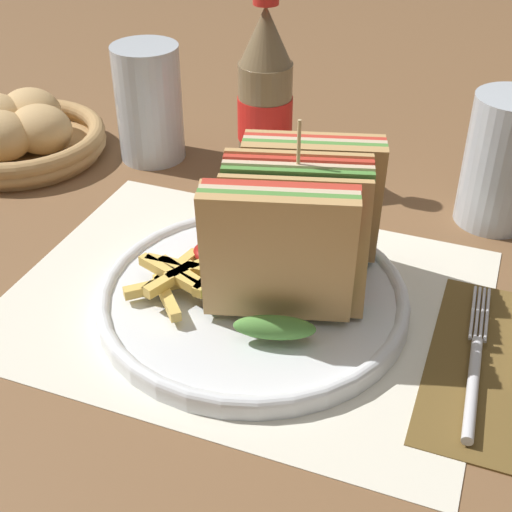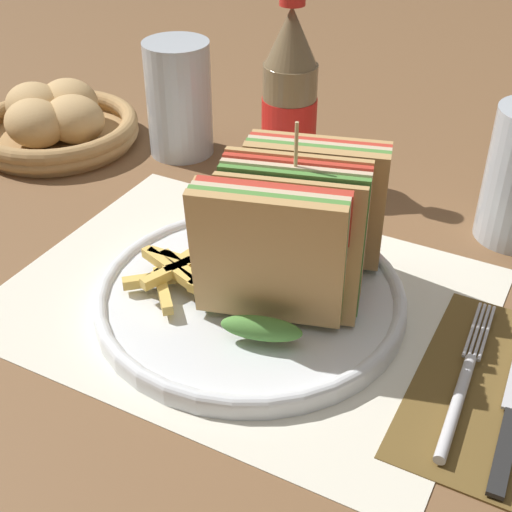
{
  "view_description": "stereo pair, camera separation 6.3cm",
  "coord_description": "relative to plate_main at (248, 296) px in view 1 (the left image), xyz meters",
  "views": [
    {
      "loc": [
        0.18,
        -0.45,
        0.4
      ],
      "look_at": [
        -0.0,
        0.03,
        0.04
      ],
      "focal_mm": 50.0,
      "sensor_mm": 36.0,
      "label": 1
    },
    {
      "loc": [
        0.24,
        -0.43,
        0.4
      ],
      "look_at": [
        -0.0,
        0.03,
        0.04
      ],
      "focal_mm": 50.0,
      "sensor_mm": 36.0,
      "label": 2
    }
  ],
  "objects": [
    {
      "name": "glass_near",
      "position": [
        0.19,
        0.23,
        0.06
      ],
      "size": [
        0.08,
        0.08,
        0.14
      ],
      "color": "silver",
      "rests_on": "ground_plane"
    },
    {
      "name": "fork",
      "position": [
        0.2,
        -0.02,
        -0.0
      ],
      "size": [
        0.02,
        0.19,
        0.01
      ],
      "rotation": [
        0.0,
        0.0,
        0.05
      ],
      "color": "silver",
      "rests_on": "napkin"
    },
    {
      "name": "placemat",
      "position": [
        -0.0,
        0.0,
        -0.01
      ],
      "size": [
        0.42,
        0.32,
        0.0
      ],
      "color": "silver",
      "rests_on": "ground_plane"
    },
    {
      "name": "bread_basket",
      "position": [
        -0.37,
        0.18,
        0.02
      ],
      "size": [
        0.2,
        0.2,
        0.07
      ],
      "color": "#AD8451",
      "rests_on": "ground_plane"
    },
    {
      "name": "napkin",
      "position": [
        0.22,
        -0.01,
        -0.01
      ],
      "size": [
        0.11,
        0.21,
        0.0
      ],
      "color": "brown",
      "rests_on": "ground_plane"
    },
    {
      "name": "ketchup_blob",
      "position": [
        -0.04,
        0.03,
        0.02
      ],
      "size": [
        0.04,
        0.04,
        0.01
      ],
      "color": "maroon",
      "rests_on": "plate_main"
    },
    {
      "name": "plate_main",
      "position": [
        0.0,
        0.0,
        0.0
      ],
      "size": [
        0.27,
        0.27,
        0.02
      ],
      "color": "white",
      "rests_on": "ground_plane"
    },
    {
      "name": "club_sandwich",
      "position": [
        0.04,
        0.02,
        0.07
      ],
      "size": [
        0.14,
        0.19,
        0.16
      ],
      "color": "tan",
      "rests_on": "plate_main"
    },
    {
      "name": "ground_plane",
      "position": [
        0.0,
        -0.01,
        -0.01
      ],
      "size": [
        4.0,
        4.0,
        0.0
      ],
      "primitive_type": "plane",
      "color": "brown"
    },
    {
      "name": "fries_pile",
      "position": [
        -0.06,
        -0.02,
        0.02
      ],
      "size": [
        0.09,
        0.1,
        0.02
      ],
      "color": "#E0B756",
      "rests_on": "plate_main"
    },
    {
      "name": "glass_far",
      "position": [
        -0.21,
        0.23,
        0.06
      ],
      "size": [
        0.08,
        0.08,
        0.14
      ],
      "color": "silver",
      "rests_on": "ground_plane"
    },
    {
      "name": "coke_bottle_near",
      "position": [
        -0.07,
        0.23,
        0.08
      ],
      "size": [
        0.06,
        0.06,
        0.22
      ],
      "color": "#7A6647",
      "rests_on": "ground_plane"
    }
  ]
}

